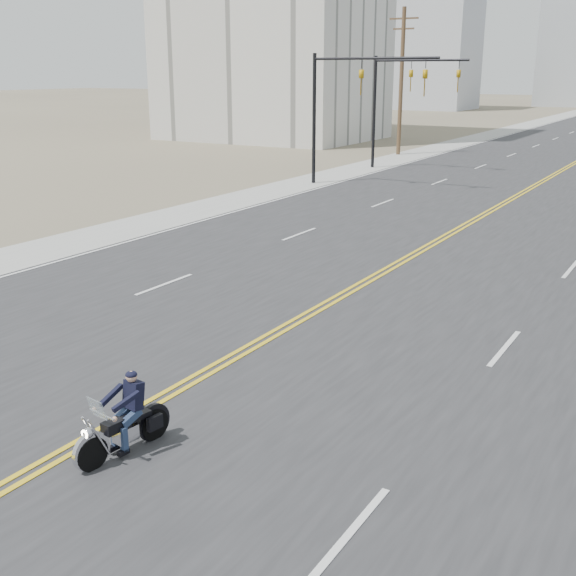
# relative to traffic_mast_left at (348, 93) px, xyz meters

# --- Properties ---
(sidewalk_left) EXTENTS (3.00, 200.00, 0.01)m
(sidewalk_left) POSITION_rel_traffic_mast_left_xyz_m (-2.52, 38.00, -4.93)
(sidewalk_left) COLOR #A5A5A0
(sidewalk_left) RESTS_ON ground
(traffic_mast_left) EXTENTS (7.10, 0.26, 7.00)m
(traffic_mast_left) POSITION_rel_traffic_mast_left_xyz_m (0.00, 0.00, 0.00)
(traffic_mast_left) COLOR black
(traffic_mast_left) RESTS_ON ground
(traffic_mast_far) EXTENTS (6.10, 0.26, 7.00)m
(traffic_mast_far) POSITION_rel_traffic_mast_left_xyz_m (-0.33, 8.00, -0.06)
(traffic_mast_far) COLOR black
(traffic_mast_far) RESTS_ON ground
(utility_pole_left) EXTENTS (2.20, 0.30, 10.50)m
(utility_pole_left) POSITION_rel_traffic_mast_left_xyz_m (-3.52, 16.00, 0.54)
(utility_pole_left) COLOR brown
(utility_pole_left) RESTS_ON ground
(haze_bldg_a) EXTENTS (14.00, 12.00, 22.00)m
(haze_bldg_a) POSITION_rel_traffic_mast_left_xyz_m (-26.02, 83.00, 6.06)
(haze_bldg_a) COLOR #B7BCC6
(haze_bldg_a) RESTS_ON ground
(haze_bldg_f) EXTENTS (12.00, 12.00, 16.00)m
(haze_bldg_f) POSITION_rel_traffic_mast_left_xyz_m (-41.02, 98.00, 3.06)
(haze_bldg_f) COLOR #ADB2B7
(haze_bldg_f) RESTS_ON ground
(motorcyclist) EXTENTS (1.01, 1.88, 1.40)m
(motorcyclist) POSITION_rel_traffic_mast_left_xyz_m (9.82, -27.94, -4.24)
(motorcyclist) COLOR black
(motorcyclist) RESTS_ON ground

